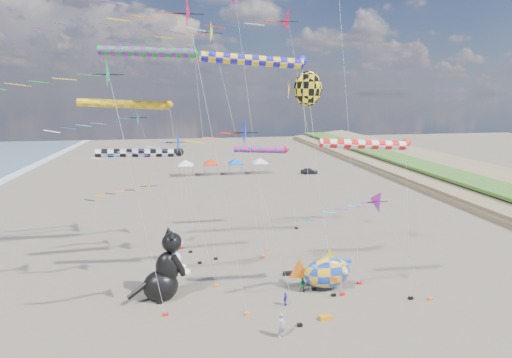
{
  "coord_description": "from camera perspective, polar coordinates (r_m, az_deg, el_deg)",
  "views": [
    {
      "loc": [
        -5.99,
        -19.0,
        16.01
      ],
      "look_at": [
        -0.44,
        12.0,
        9.3
      ],
      "focal_mm": 28.0,
      "sensor_mm": 36.0,
      "label": 1
    }
  ],
  "objects": [
    {
      "name": "windsock_0",
      "position": [
        39.55,
        -17.69,
        10.08
      ],
      "size": [
        9.83,
        0.78,
        15.5
      ],
      "color": "#FFA415",
      "rests_on": "ground"
    },
    {
      "name": "child_blue",
      "position": [
        32.21,
        4.2,
        -16.71
      ],
      "size": [
        0.59,
        0.67,
        1.08
      ],
      "primitive_type": "imported",
      "rotation": [
        0.0,
        0.0,
        0.93
      ],
      "color": "#302FB6",
      "rests_on": "ground"
    },
    {
      "name": "child_green",
      "position": [
        34.13,
        6.69,
        -14.84
      ],
      "size": [
        0.75,
        0.68,
        1.25
      ],
      "primitive_type": "imported",
      "rotation": [
        0.0,
        0.0,
        -0.41
      ],
      "color": "#156D3A",
      "rests_on": "ground"
    },
    {
      "name": "kite_bag_2",
      "position": [
        40.44,
        12.73,
        -11.37
      ],
      "size": [
        0.9,
        0.44,
        0.3
      ],
      "primitive_type": "cube",
      "color": "blue",
      "rests_on": "ground"
    },
    {
      "name": "windsock_2",
      "position": [
        37.28,
        -14.62,
        17.05
      ],
      "size": [
        9.76,
        0.88,
        20.02
      ],
      "color": "#17832F",
      "rests_on": "ground"
    },
    {
      "name": "delta_kite_7",
      "position": [
        40.59,
        -15.86,
        -1.69
      ],
      "size": [
        8.03,
        1.89,
        7.98
      ],
      "color": "#F29F08",
      "rests_on": "ground"
    },
    {
      "name": "delta_kite_1",
      "position": [
        40.97,
        -18.94,
        7.82
      ],
      "size": [
        11.59,
        1.74,
        14.77
      ],
      "color": "#21A0C7",
      "rests_on": "ground"
    },
    {
      "name": "delta_kite_3",
      "position": [
        28.18,
        -23.88,
        13.13
      ],
      "size": [
        12.16,
        2.22,
        18.48
      ],
      "color": "#208B48",
      "rests_on": "ground"
    },
    {
      "name": "kite_bag_1",
      "position": [
        31.02,
        9.92,
        -18.92
      ],
      "size": [
        0.9,
        0.44,
        0.3
      ],
      "primitive_type": "cube",
      "color": "orange",
      "rests_on": "ground"
    },
    {
      "name": "kite_bag_0",
      "position": [
        37.13,
        4.62,
        -13.3
      ],
      "size": [
        0.9,
        0.44,
        0.3
      ],
      "primitive_type": "cube",
      "color": "black",
      "rests_on": "ground"
    },
    {
      "name": "windsock_5",
      "position": [
        29.8,
        0.18,
        16.43
      ],
      "size": [
        9.12,
        0.78,
        18.78
      ],
      "color": "#1F15D3",
      "rests_on": "ground"
    },
    {
      "name": "parked_car",
      "position": [
        82.37,
        7.61,
        1.15
      ],
      "size": [
        3.61,
        1.68,
        1.2
      ],
      "primitive_type": "imported",
      "rotation": [
        0.0,
        0.0,
        1.5
      ],
      "color": "#26262D",
      "rests_on": "ground"
    },
    {
      "name": "windsock_1",
      "position": [
        45.8,
        1.08,
        4.13
      ],
      "size": [
        7.7,
        0.73,
        10.14
      ],
      "color": "#E21047",
      "rests_on": "ground"
    },
    {
      "name": "fish_inflatable",
      "position": [
        34.26,
        10.06,
        -13.01
      ],
      "size": [
        5.39,
        2.53,
        3.66
      ],
      "color": "blue",
      "rests_on": "ground"
    },
    {
      "name": "tent_row",
      "position": [
        80.39,
        -4.68,
        2.79
      ],
      "size": [
        19.2,
        4.2,
        3.8
      ],
      "color": "white",
      "rests_on": "ground"
    },
    {
      "name": "person_adult",
      "position": [
        28.45,
        3.7,
        -20.13
      ],
      "size": [
        0.76,
        0.67,
        1.76
      ],
      "primitive_type": "imported",
      "rotation": [
        0.0,
        0.0,
        0.48
      ],
      "color": "#92959E",
      "rests_on": "ground"
    },
    {
      "name": "delta_kite_0",
      "position": [
        31.53,
        -11.63,
        4.82
      ],
      "size": [
        8.58,
        2.12,
        13.53
      ],
      "color": "#0D35B7",
      "rests_on": "ground"
    },
    {
      "name": "delta_kite_2",
      "position": [
        30.65,
        17.26,
        -4.0
      ],
      "size": [
        9.88,
        1.85,
        9.1
      ],
      "color": "purple",
      "rests_on": "ground"
    },
    {
      "name": "delta_kite_5",
      "position": [
        38.22,
        2.95,
        21.03
      ],
      "size": [
        14.36,
        2.21,
        23.47
      ],
      "color": "#F1173F",
      "rests_on": "ground"
    },
    {
      "name": "delta_kite_6",
      "position": [
        24.59,
        -5.13,
        5.79
      ],
      "size": [
        10.95,
        1.87,
        14.66
      ],
      "color": "blue",
      "rests_on": "ground"
    },
    {
      "name": "windsock_3",
      "position": [
        36.86,
        -15.84,
        3.54
      ],
      "size": [
        8.85,
        0.78,
        11.3
      ],
      "color": "black",
      "rests_on": "ground"
    },
    {
      "name": "delta_kite_9",
      "position": [
        26.87,
        -10.84,
        22.12
      ],
      "size": [
        12.03,
        2.29,
        22.28
      ],
      "color": "red",
      "rests_on": "ground"
    },
    {
      "name": "delta_kite_10",
      "position": [
        37.06,
        -8.01,
        19.87
      ],
      "size": [
        13.46,
        2.16,
        22.57
      ],
      "color": "#C4E20E",
      "rests_on": "ground"
    },
    {
      "name": "windsock_4",
      "position": [
        29.64,
        15.77,
        4.64
      ],
      "size": [
        8.18,
        0.69,
        12.86
      ],
      "color": "red",
      "rests_on": "ground"
    },
    {
      "name": "cat_inflatable",
      "position": [
        32.97,
        -13.05,
        -11.82
      ],
      "size": [
        4.66,
        3.29,
        5.7
      ],
      "primitive_type": null,
      "rotation": [
        0.0,
        0.0,
        0.31
      ],
      "color": "black",
      "rests_on": "ground"
    },
    {
      "name": "angelfish_kite",
      "position": [
        31.38,
        7.07,
        12.43
      ],
      "size": [
        3.74,
        3.02,
        17.73
      ],
      "color": "yellow",
      "rests_on": "ground"
    }
  ]
}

